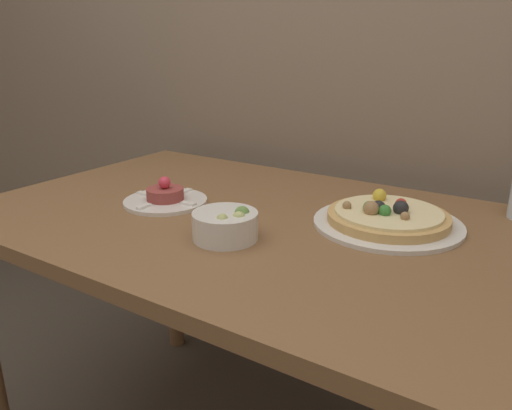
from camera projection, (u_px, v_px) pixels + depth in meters
name	position (u px, v px, depth m)	size (l,w,h in m)	color
back_wall	(349.00, 2.00, 1.49)	(8.00, 0.05, 2.60)	#84705B
dining_table	(246.00, 253.00, 1.24)	(1.33, 0.86, 0.79)	brown
pizza_plate	(387.00, 218.00, 1.13)	(0.34, 0.34, 0.06)	silver
tartare_plate	(165.00, 198.00, 1.29)	(0.21, 0.21, 0.07)	silver
small_bowl	(226.00, 225.00, 1.05)	(0.14, 0.14, 0.07)	silver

